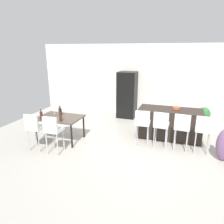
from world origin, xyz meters
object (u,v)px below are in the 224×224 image
(bar_chair_right, at_px, (182,126))
(wine_bottle_corner, at_px, (60,117))
(bar_chair_far, at_px, (204,128))
(dining_table, at_px, (60,119))
(wine_bottle_right, at_px, (60,110))
(dining_chair_far, at_px, (53,129))
(wine_bottle_far, at_px, (60,112))
(dining_chair_near, at_px, (34,126))
(fruit_bowl, at_px, (176,108))
(kitchen_island, at_px, (169,123))
(bar_chair_left, at_px, (143,122))
(potted_plant, at_px, (204,114))
(refrigerator, at_px, (127,95))
(floor_vase, at_px, (224,144))
(wine_bottle_middle, at_px, (41,115))
(wine_glass_left, at_px, (59,109))
(wine_glass_near, at_px, (55,109))
(bar_chair_middle, at_px, (161,124))

(bar_chair_right, distance_m, wine_bottle_corner, 3.35)
(bar_chair_far, distance_m, dining_table, 4.04)
(bar_chair_right, relative_size, wine_bottle_corner, 3.14)
(bar_chair_far, xyz_separation_m, wine_bottle_right, (-4.18, -0.19, 0.15))
(dining_chair_far, xyz_separation_m, wine_bottle_far, (-0.36, 0.95, 0.15))
(dining_chair_near, height_order, fruit_bowl, dining_chair_near)
(kitchen_island, distance_m, dining_table, 3.36)
(bar_chair_left, distance_m, potted_plant, 3.04)
(refrigerator, xyz_separation_m, floor_vase, (3.17, -2.66, -0.49))
(dining_table, height_order, fruit_bowl, fruit_bowl)
(wine_bottle_middle, bearing_deg, wine_glass_left, 77.94)
(wine_bottle_far, bearing_deg, wine_bottle_middle, -125.59)
(wine_bottle_right, distance_m, wine_glass_left, 0.12)
(dining_table, xyz_separation_m, wine_bottle_right, (-0.17, 0.27, 0.18))
(dining_chair_near, xyz_separation_m, refrigerator, (1.61, 3.68, 0.22))
(kitchen_island, height_order, wine_bottle_right, wine_bottle_right)
(dining_table, xyz_separation_m, wine_bottle_middle, (-0.41, -0.33, 0.18))
(bar_chair_left, height_order, wine_glass_near, bar_chair_left)
(fruit_bowl, bearing_deg, wine_bottle_corner, -151.28)
(wine_glass_left, xyz_separation_m, floor_vase, (4.75, -0.15, -0.44))
(floor_vase, height_order, potted_plant, floor_vase)
(bar_chair_middle, distance_m, wine_bottle_far, 3.01)
(bar_chair_far, distance_m, fruit_bowl, 1.17)
(dining_table, height_order, wine_glass_near, wine_glass_near)
(bar_chair_left, height_order, wine_bottle_right, bar_chair_left)
(kitchen_island, bearing_deg, wine_glass_left, -165.22)
(dining_chair_near, bearing_deg, wine_bottle_corner, 42.25)
(bar_chair_middle, relative_size, fruit_bowl, 4.78)
(floor_vase, bearing_deg, bar_chair_left, 173.09)
(wine_bottle_right, relative_size, wine_glass_left, 1.55)
(bar_chair_far, height_order, wine_bottle_middle, bar_chair_far)
(potted_plant, bearing_deg, wine_glass_near, -150.59)
(bar_chair_right, relative_size, potted_plant, 1.61)
(bar_chair_right, distance_m, bar_chair_far, 0.53)
(dining_chair_far, distance_m, fruit_bowl, 3.68)
(wine_bottle_corner, relative_size, wine_bottle_far, 1.10)
(bar_chair_right, distance_m, wine_glass_near, 3.84)
(bar_chair_right, height_order, dining_table, bar_chair_right)
(floor_vase, bearing_deg, wine_glass_left, 178.21)
(bar_chair_left, xyz_separation_m, bar_chair_far, (1.60, 0.00, 0.00))
(bar_chair_middle, bearing_deg, fruit_bowl, 68.11)
(bar_chair_right, relative_size, floor_vase, 1.05)
(bar_chair_left, xyz_separation_m, wine_glass_left, (-2.67, -0.10, 0.17))
(kitchen_island, height_order, wine_bottle_corner, wine_bottle_corner)
(potted_plant, bearing_deg, wine_bottle_corner, -141.46)
(refrigerator, xyz_separation_m, fruit_bowl, (1.95, -1.54, 0.04))
(dining_chair_far, bearing_deg, refrigerator, 74.29)
(fruit_bowl, bearing_deg, wine_bottle_middle, -155.69)
(wine_bottle_right, bearing_deg, bar_chair_far, 2.65)
(wine_bottle_middle, bearing_deg, bar_chair_right, 11.51)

